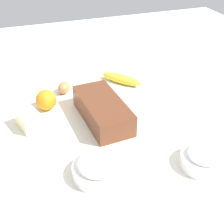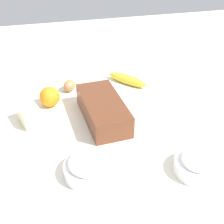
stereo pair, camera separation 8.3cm
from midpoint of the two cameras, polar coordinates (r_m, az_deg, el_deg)
The scene contains 8 objects.
ground_plane at distance 1.07m, azimuth -2.22°, elevation -2.27°, with size 2.40×2.40×0.02m, color silver.
loaf_pan at distance 1.06m, azimuth -4.08°, elevation 0.39°, with size 0.29×0.15×0.08m.
flour_bowl at distance 0.85m, azimuth -5.48°, elevation -10.54°, with size 0.15×0.15×0.07m.
sugar_bowl at distance 0.91m, azimuth 14.61°, elevation -8.62°, with size 0.14×0.14×0.06m.
banana at distance 1.30m, azimuth -0.07°, elevation 6.30°, with size 0.19×0.04×0.04m, color yellow.
orange_fruit at distance 1.15m, azimuth -14.48°, elevation 2.18°, with size 0.08×0.08×0.08m, color orange.
butter_block at distance 1.07m, azimuth -17.74°, elevation -1.55°, with size 0.09×0.06×0.06m, color #F4EDB2.
egg_near_butter at distance 1.25m, azimuth -11.03°, elevation 4.54°, with size 0.05×0.05×0.07m, color #B37949.
Camera 1 is at (0.82, -0.29, 0.62)m, focal length 47.93 mm.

